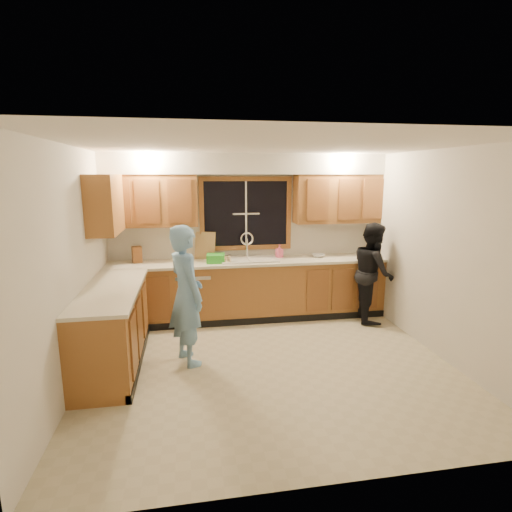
{
  "coord_description": "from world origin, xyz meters",
  "views": [
    {
      "loc": [
        -0.89,
        -4.26,
        2.19
      ],
      "look_at": [
        -0.05,
        0.65,
        1.18
      ],
      "focal_mm": 28.0,
      "sensor_mm": 36.0,
      "label": 1
    }
  ],
  "objects": [
    {
      "name": "countertop_left",
      "position": [
        -1.79,
        0.35,
        0.9
      ],
      "size": [
        0.63,
        1.9,
        0.04
      ],
      "primitive_type": "cube",
      "color": "beige",
      "rests_on": "base_cabinets_left"
    },
    {
      "name": "window_frame",
      "position": [
        0.0,
        1.89,
        1.6
      ],
      "size": [
        1.44,
        0.03,
        1.14
      ],
      "color": "black",
      "rests_on": "wall_back"
    },
    {
      "name": "ceiling",
      "position": [
        0.0,
        0.0,
        2.5
      ],
      "size": [
        4.2,
        4.2,
        0.0
      ],
      "primitive_type": "plane",
      "rotation": [
        3.14,
        0.0,
        0.0
      ],
      "color": "white"
    },
    {
      "name": "wall_back",
      "position": [
        0.0,
        1.9,
        1.25
      ],
      "size": [
        4.2,
        0.0,
        4.2
      ],
      "primitive_type": "plane",
      "rotation": [
        1.57,
        0.0,
        0.0
      ],
      "color": "beige",
      "rests_on": "ground"
    },
    {
      "name": "dish_crate",
      "position": [
        -0.51,
        1.53,
        0.98
      ],
      "size": [
        0.28,
        0.27,
        0.12
      ],
      "primitive_type": "cube",
      "rotation": [
        0.0,
        0.0,
        -0.08
      ],
      "color": "green",
      "rests_on": "countertop_back"
    },
    {
      "name": "soffit",
      "position": [
        0.0,
        1.72,
        2.35
      ],
      "size": [
        4.2,
        0.35,
        0.3
      ],
      "primitive_type": "cube",
      "color": "silver",
      "rests_on": "wall_back"
    },
    {
      "name": "woman",
      "position": [
        1.84,
        1.21,
        0.75
      ],
      "size": [
        0.71,
        0.83,
        1.5
      ],
      "primitive_type": "imported",
      "rotation": [
        0.0,
        0.0,
        1.36
      ],
      "color": "black",
      "rests_on": "floor"
    },
    {
      "name": "soap_bottle",
      "position": [
        0.5,
        1.74,
        1.02
      ],
      "size": [
        0.11,
        0.12,
        0.2
      ],
      "primitive_type": "imported",
      "rotation": [
        0.0,
        0.0,
        0.29
      ],
      "color": "#FF618E",
      "rests_on": "countertop_back"
    },
    {
      "name": "floor",
      "position": [
        0.0,
        0.0,
        0.0
      ],
      "size": [
        4.2,
        4.2,
        0.0
      ],
      "primitive_type": "plane",
      "color": "#B6AD8C",
      "rests_on": "ground"
    },
    {
      "name": "bowl",
      "position": [
        1.12,
        1.66,
        0.94
      ],
      "size": [
        0.2,
        0.2,
        0.05
      ],
      "primitive_type": "imported",
      "rotation": [
        0.0,
        0.0,
        0.04
      ],
      "color": "silver",
      "rests_on": "countertop_back"
    },
    {
      "name": "stove",
      "position": [
        -1.8,
        -0.22,
        0.45
      ],
      "size": [
        0.58,
        0.75,
        0.9
      ],
      "primitive_type": "cube",
      "color": "white",
      "rests_on": "floor"
    },
    {
      "name": "can_right",
      "position": [
        -0.33,
        1.41,
        0.98
      ],
      "size": [
        0.09,
        0.09,
        0.13
      ],
      "primitive_type": "cylinder",
      "rotation": [
        0.0,
        0.0,
        -0.31
      ],
      "color": "beige",
      "rests_on": "countertop_back"
    },
    {
      "name": "upper_cabinets_left",
      "position": [
        -1.43,
        1.73,
        1.83
      ],
      "size": [
        1.35,
        0.33,
        0.75
      ],
      "primitive_type": "cube",
      "color": "#965D2B",
      "rests_on": "wall_back"
    },
    {
      "name": "dishwasher",
      "position": [
        -0.85,
        1.59,
        0.41
      ],
      "size": [
        0.6,
        0.56,
        0.82
      ],
      "primitive_type": "cube",
      "color": "white",
      "rests_on": "floor"
    },
    {
      "name": "upper_cabinets_return",
      "position": [
        -1.94,
        1.12,
        1.83
      ],
      "size": [
        0.33,
        0.9,
        0.75
      ],
      "primitive_type": "cube",
      "color": "#965D2B",
      "rests_on": "wall_left"
    },
    {
      "name": "can_left",
      "position": [
        -0.36,
        1.4,
        0.98
      ],
      "size": [
        0.09,
        0.09,
        0.12
      ],
      "primitive_type": "cylinder",
      "rotation": [
        0.0,
        0.0,
        0.39
      ],
      "color": "beige",
      "rests_on": "countertop_back"
    },
    {
      "name": "wall_right",
      "position": [
        2.1,
        0.0,
        1.25
      ],
      "size": [
        0.0,
        3.8,
        3.8
      ],
      "primitive_type": "plane",
      "rotation": [
        1.57,
        0.0,
        -1.57
      ],
      "color": "beige",
      "rests_on": "ground"
    },
    {
      "name": "cutting_board",
      "position": [
        -0.65,
        1.82,
        1.13
      ],
      "size": [
        0.33,
        0.21,
        0.41
      ],
      "primitive_type": "cube",
      "rotation": [
        -0.21,
        0.0,
        -0.34
      ],
      "color": "tan",
      "rests_on": "countertop_back"
    },
    {
      "name": "man",
      "position": [
        -0.94,
        0.25,
        0.82
      ],
      "size": [
        0.6,
        0.71,
        1.65
      ],
      "primitive_type": "imported",
      "rotation": [
        0.0,
        0.0,
        1.98
      ],
      "color": "#71A6D7",
      "rests_on": "floor"
    },
    {
      "name": "sink",
      "position": [
        0.0,
        1.6,
        0.86
      ],
      "size": [
        0.86,
        0.52,
        0.57
      ],
      "color": "white",
      "rests_on": "countertop_back"
    },
    {
      "name": "wall_left",
      "position": [
        -2.1,
        0.0,
        1.25
      ],
      "size": [
        0.0,
        3.8,
        3.8
      ],
      "primitive_type": "plane",
      "rotation": [
        1.57,
        0.0,
        1.57
      ],
      "color": "beige",
      "rests_on": "ground"
    },
    {
      "name": "knife_block",
      "position": [
        -1.65,
        1.72,
        1.04
      ],
      "size": [
        0.16,
        0.15,
        0.24
      ],
      "primitive_type": "cube",
      "rotation": [
        0.0,
        0.0,
        0.31
      ],
      "color": "brown",
      "rests_on": "countertop_back"
    },
    {
      "name": "base_cabinets_left",
      "position": [
        -1.8,
        0.35,
        0.44
      ],
      "size": [
        0.6,
        1.9,
        0.88
      ],
      "primitive_type": "cube",
      "color": "#965D2B",
      "rests_on": "ground"
    },
    {
      "name": "countertop_back",
      "position": [
        0.0,
        1.58,
        0.9
      ],
      "size": [
        4.2,
        0.63,
        0.04
      ],
      "primitive_type": "cube",
      "color": "beige",
      "rests_on": "base_cabinets_back"
    },
    {
      "name": "upper_cabinets_right",
      "position": [
        1.43,
        1.73,
        1.83
      ],
      "size": [
        1.35,
        0.33,
        0.75
      ],
      "primitive_type": "cube",
      "color": "#965D2B",
      "rests_on": "wall_back"
    },
    {
      "name": "base_cabinets_back",
      "position": [
        0.0,
        1.6,
        0.44
      ],
      "size": [
        4.2,
        0.6,
        0.88
      ],
      "primitive_type": "cube",
      "color": "#965D2B",
      "rests_on": "ground"
    }
  ]
}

